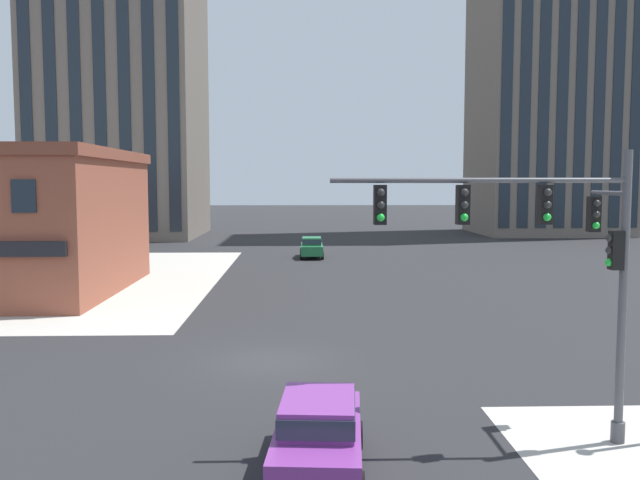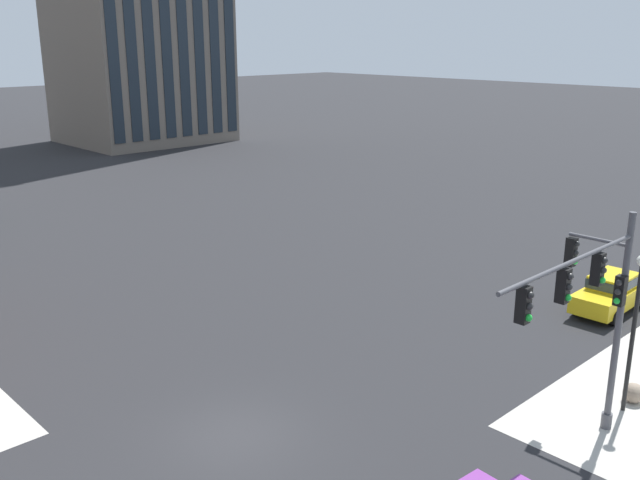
% 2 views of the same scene
% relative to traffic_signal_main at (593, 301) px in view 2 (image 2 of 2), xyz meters
% --- Properties ---
extents(ground_plane, '(320.00, 320.00, 0.00)m').
position_rel_traffic_signal_main_xyz_m(ground_plane, '(-7.03, 7.38, -4.55)').
color(ground_plane, '#262628').
extents(traffic_signal_main, '(6.95, 2.09, 6.85)m').
position_rel_traffic_signal_main_xyz_m(traffic_signal_main, '(0.00, 0.00, 0.00)').
color(traffic_signal_main, '#4C4C51').
rests_on(traffic_signal_main, ground).
extents(bollard_sphere_curb_a, '(0.67, 0.67, 0.67)m').
position_rel_traffic_signal_main_xyz_m(bollard_sphere_curb_a, '(3.69, -0.08, -4.22)').
color(bollard_sphere_curb_a, gray).
rests_on(bollard_sphere_curb_a, ground).
extents(street_lamp_corner_near, '(0.36, 0.36, 5.25)m').
position_rel_traffic_signal_main_xyz_m(street_lamp_corner_near, '(2.97, -0.08, -1.25)').
color(street_lamp_corner_near, black).
rests_on(street_lamp_corner_near, ground).
extents(car_main_southbound_near, '(4.44, 1.96, 1.68)m').
position_rel_traffic_signal_main_xyz_m(car_main_southbound_near, '(10.95, 4.04, -3.63)').
color(car_main_southbound_near, gold).
rests_on(car_main_southbound_near, ground).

